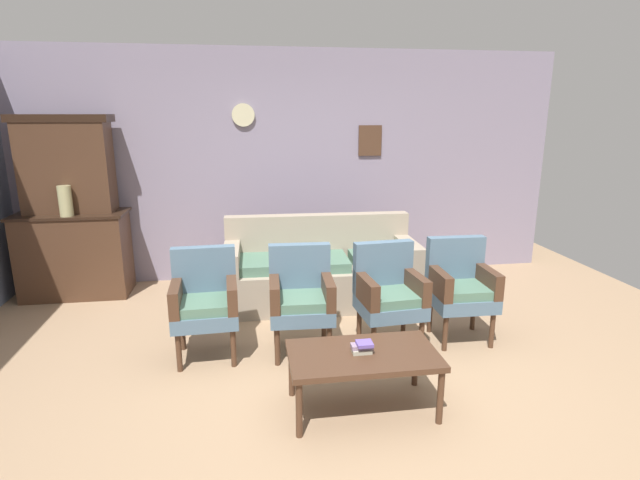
% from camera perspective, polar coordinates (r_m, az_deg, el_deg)
% --- Properties ---
extents(ground_plane, '(7.68, 7.68, 0.00)m').
position_cam_1_polar(ground_plane, '(3.92, 1.61, -15.84)').
color(ground_plane, '#997A5B').
extents(wall_back_with_decor, '(6.40, 0.09, 2.70)m').
position_cam_1_polar(wall_back_with_decor, '(6.02, -2.82, 8.47)').
color(wall_back_with_decor, gray).
rests_on(wall_back_with_decor, ground).
extents(side_cabinet, '(1.16, 0.55, 0.93)m').
position_cam_1_polar(side_cabinet, '(6.07, -26.31, -1.49)').
color(side_cabinet, '#472D1E').
rests_on(side_cabinet, ground).
extents(cabinet_upper_hutch, '(0.99, 0.38, 1.03)m').
position_cam_1_polar(cabinet_upper_hutch, '(5.98, -27.14, 7.84)').
color(cabinet_upper_hutch, '#472D1E').
rests_on(cabinet_upper_hutch, side_cabinet).
extents(vase_on_cabinet, '(0.13, 0.13, 0.32)m').
position_cam_1_polar(vase_on_cabinet, '(5.78, -27.24, 4.01)').
color(vase_on_cabinet, tan).
rests_on(vase_on_cabinet, side_cabinet).
extents(floral_couch, '(2.03, 0.85, 0.90)m').
position_cam_1_polar(floral_couch, '(5.29, 0.09, -3.74)').
color(floral_couch, gray).
rests_on(floral_couch, ground).
extents(armchair_near_couch_end, '(0.54, 0.51, 0.90)m').
position_cam_1_polar(armchair_near_couch_end, '(4.18, -13.10, -6.61)').
color(armchair_near_couch_end, slate).
rests_on(armchair_near_couch_end, ground).
extents(armchair_by_doorway, '(0.54, 0.51, 0.90)m').
position_cam_1_polar(armchair_by_doorway, '(4.16, -2.20, -6.35)').
color(armchair_by_doorway, slate).
rests_on(armchair_by_doorway, ground).
extents(armchair_row_middle, '(0.56, 0.53, 0.90)m').
position_cam_1_polar(armchair_row_middle, '(4.27, 7.89, -5.91)').
color(armchair_row_middle, slate).
rests_on(armchair_row_middle, ground).
extents(armchair_near_cabinet, '(0.53, 0.50, 0.90)m').
position_cam_1_polar(armchair_near_cabinet, '(4.57, 15.84, -4.98)').
color(armchair_near_cabinet, slate).
rests_on(armchair_near_cabinet, ground).
extents(coffee_table, '(1.00, 0.56, 0.42)m').
position_cam_1_polar(coffee_table, '(3.43, 4.97, -13.43)').
color(coffee_table, '#472D1E').
rests_on(coffee_table, ground).
extents(book_stack_on_table, '(0.14, 0.11, 0.08)m').
position_cam_1_polar(book_stack_on_table, '(3.39, 4.92, -12.17)').
color(book_stack_on_table, '#A6A28C').
rests_on(book_stack_on_table, coffee_table).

